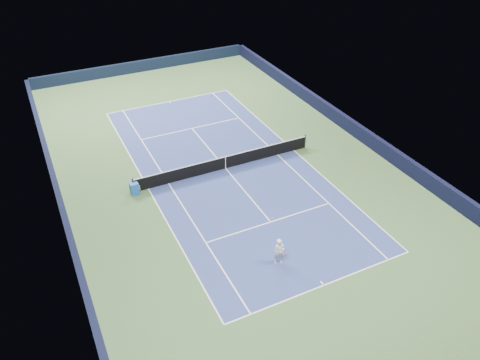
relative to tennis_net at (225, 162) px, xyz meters
name	(u,v)px	position (x,y,z in m)	size (l,w,h in m)	color
ground	(226,168)	(0.00, 0.00, -0.50)	(40.00, 40.00, 0.00)	#3B5A31
wall_far	(143,66)	(0.00, 19.82, 0.05)	(22.00, 0.35, 1.10)	black
wall_right	(354,128)	(10.82, 0.00, 0.05)	(0.35, 40.00, 1.10)	black
wall_left	(61,204)	(-10.82, 0.00, 0.05)	(0.35, 40.00, 1.10)	black
court_surface	(226,168)	(0.00, 0.00, -0.50)	(10.97, 23.77, 0.01)	navy
baseline_far	(169,102)	(0.00, 11.88, -0.50)	(10.97, 0.08, 0.00)	white
baseline_near	(324,285)	(0.00, -11.88, -0.50)	(10.97, 0.08, 0.00)	white
sideline_doubles_right	(294,150)	(5.49, 0.00, -0.50)	(0.08, 23.77, 0.00)	white
sideline_doubles_left	(148,189)	(-5.49, 0.00, -0.50)	(0.08, 23.77, 0.00)	white
sideline_singles_right	(278,155)	(4.12, 0.00, -0.50)	(0.08, 23.77, 0.00)	white
sideline_singles_left	(169,183)	(-4.12, 0.00, -0.50)	(0.08, 23.77, 0.00)	white
service_line_far	(192,128)	(0.00, 6.40, -0.50)	(8.23, 0.08, 0.00)	white
service_line_near	(271,222)	(0.00, -6.40, -0.50)	(8.23, 0.08, 0.00)	white
center_service_line	(226,168)	(0.00, 0.00, -0.50)	(0.08, 12.80, 0.00)	white
center_mark_far	(170,102)	(0.00, 11.73, -0.50)	(0.08, 0.30, 0.00)	white
center_mark_near	(322,283)	(0.00, -11.73, -0.50)	(0.08, 0.30, 0.00)	white
tennis_net	(225,162)	(0.00, 0.00, 0.00)	(12.90, 0.10, 1.07)	black
sponsor_cube	(134,188)	(-6.40, -0.16, -0.09)	(0.59, 0.48, 0.83)	blue
tennis_player	(279,252)	(-1.25, -9.50, 0.29)	(0.78, 1.28, 2.32)	white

